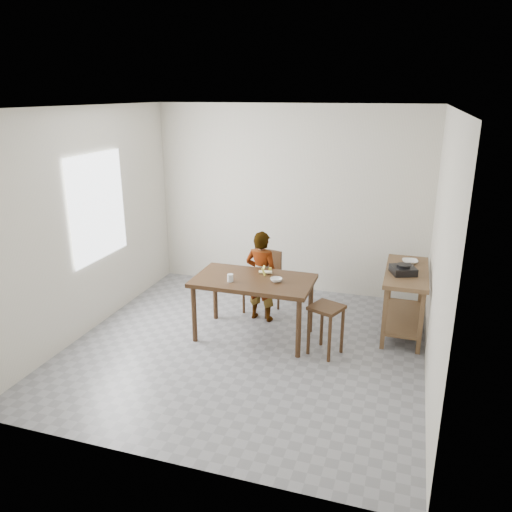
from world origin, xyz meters
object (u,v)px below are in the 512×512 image
(dining_table, at_px, (253,308))
(prep_counter, at_px, (404,301))
(dining_chair, at_px, (261,283))
(child, at_px, (261,276))
(stool, at_px, (326,330))

(dining_table, distance_m, prep_counter, 1.86)
(dining_table, distance_m, dining_chair, 0.74)
(child, height_order, dining_chair, child)
(dining_table, bearing_deg, dining_chair, 99.75)
(dining_table, distance_m, stool, 0.92)
(prep_counter, distance_m, stool, 1.19)
(dining_table, height_order, prep_counter, prep_counter)
(prep_counter, relative_size, dining_chair, 1.44)
(child, distance_m, stool, 1.20)
(child, distance_m, dining_chair, 0.30)
(child, bearing_deg, prep_counter, -166.35)
(dining_table, relative_size, dining_chair, 1.69)
(child, bearing_deg, stool, 152.90)
(dining_chair, bearing_deg, prep_counter, 12.23)
(child, relative_size, dining_chair, 1.44)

